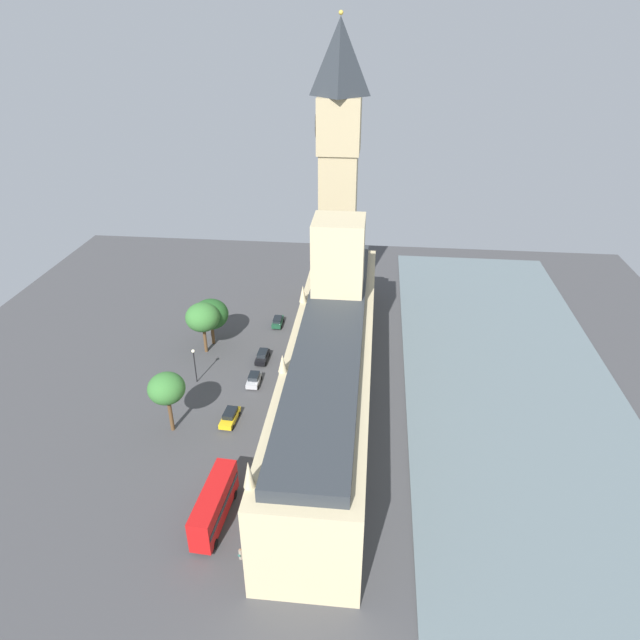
{
  "coord_description": "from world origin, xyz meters",
  "views": [
    {
      "loc": [
        -7.42,
        68.28,
        52.2
      ],
      "look_at": [
        1.0,
        -13.15,
        7.4
      ],
      "focal_mm": 31.2,
      "sensor_mm": 36.0,
      "label": 1
    }
  ],
  "objects_px": {
    "double_decker_bus_near_tower": "(214,504)",
    "car_black_corner": "(263,356)",
    "parliament_building": "(332,357)",
    "car_yellow_cab_by_river_gate": "(230,417)",
    "plane_tree_trailing": "(211,314)",
    "pedestrian_leading": "(286,379)",
    "pedestrian_under_trees": "(241,554)",
    "pedestrian_opposite_hall": "(287,370)",
    "clock_tower": "(339,165)",
    "street_lamp_slot_11": "(194,359)",
    "car_silver_midblock": "(254,379)",
    "plane_tree_kerbside": "(167,389)",
    "car_dark_green_far_end": "(278,321)",
    "plane_tree_slot_10": "(203,317)"
  },
  "relations": [
    {
      "from": "double_decker_bus_near_tower",
      "to": "pedestrian_opposite_hall",
      "type": "xyz_separation_m",
      "value": [
        -3.61,
        -31.34,
        -1.96
      ]
    },
    {
      "from": "car_dark_green_far_end",
      "to": "plane_tree_trailing",
      "type": "relative_size",
      "value": 0.49
    },
    {
      "from": "car_yellow_cab_by_river_gate",
      "to": "street_lamp_slot_11",
      "type": "relative_size",
      "value": 0.8
    },
    {
      "from": "plane_tree_kerbside",
      "to": "car_black_corner",
      "type": "bearing_deg",
      "value": -115.81
    },
    {
      "from": "pedestrian_leading",
      "to": "plane_tree_trailing",
      "type": "distance_m",
      "value": 19.41
    },
    {
      "from": "car_yellow_cab_by_river_gate",
      "to": "pedestrian_under_trees",
      "type": "distance_m",
      "value": 23.91
    },
    {
      "from": "plane_tree_trailing",
      "to": "clock_tower",
      "type": "bearing_deg",
      "value": -133.74
    },
    {
      "from": "clock_tower",
      "to": "pedestrian_under_trees",
      "type": "bearing_deg",
      "value": 85.33
    },
    {
      "from": "car_black_corner",
      "to": "plane_tree_kerbside",
      "type": "bearing_deg",
      "value": 65.79
    },
    {
      "from": "clock_tower",
      "to": "car_black_corner",
      "type": "relative_size",
      "value": 11.69
    },
    {
      "from": "plane_tree_kerbside",
      "to": "street_lamp_slot_11",
      "type": "bearing_deg",
      "value": -89.52
    },
    {
      "from": "pedestrian_under_trees",
      "to": "car_dark_green_far_end",
      "type": "bearing_deg",
      "value": -63.51
    },
    {
      "from": "car_silver_midblock",
      "to": "car_yellow_cab_by_river_gate",
      "type": "distance_m",
      "value": 9.82
    },
    {
      "from": "parliament_building",
      "to": "pedestrian_opposite_hall",
      "type": "bearing_deg",
      "value": -37.82
    },
    {
      "from": "car_black_corner",
      "to": "pedestrian_leading",
      "type": "distance_m",
      "value": 8.02
    },
    {
      "from": "pedestrian_opposite_hall",
      "to": "plane_tree_slot_10",
      "type": "height_order",
      "value": "plane_tree_slot_10"
    },
    {
      "from": "car_black_corner",
      "to": "plane_tree_kerbside",
      "type": "relative_size",
      "value": 0.48
    },
    {
      "from": "clock_tower",
      "to": "plane_tree_kerbside",
      "type": "distance_m",
      "value": 54.0
    },
    {
      "from": "pedestrian_under_trees",
      "to": "plane_tree_trailing",
      "type": "height_order",
      "value": "plane_tree_trailing"
    },
    {
      "from": "car_silver_midblock",
      "to": "car_black_corner",
      "type": "bearing_deg",
      "value": -90.15
    },
    {
      "from": "parliament_building",
      "to": "plane_tree_slot_10",
      "type": "relative_size",
      "value": 7.06
    },
    {
      "from": "car_silver_midblock",
      "to": "car_yellow_cab_by_river_gate",
      "type": "height_order",
      "value": "same"
    },
    {
      "from": "car_silver_midblock",
      "to": "double_decker_bus_near_tower",
      "type": "xyz_separation_m",
      "value": [
        -1.26,
        27.71,
        1.75
      ]
    },
    {
      "from": "car_yellow_cab_by_river_gate",
      "to": "plane_tree_kerbside",
      "type": "relative_size",
      "value": 0.52
    },
    {
      "from": "clock_tower",
      "to": "pedestrian_leading",
      "type": "height_order",
      "value": "clock_tower"
    },
    {
      "from": "car_black_corner",
      "to": "plane_tree_trailing",
      "type": "height_order",
      "value": "plane_tree_trailing"
    },
    {
      "from": "pedestrian_under_trees",
      "to": "car_black_corner",
      "type": "bearing_deg",
      "value": -61.14
    },
    {
      "from": "plane_tree_slot_10",
      "to": "street_lamp_slot_11",
      "type": "bearing_deg",
      "value": 96.72
    },
    {
      "from": "plane_tree_trailing",
      "to": "pedestrian_opposite_hall",
      "type": "bearing_deg",
      "value": 151.07
    },
    {
      "from": "pedestrian_opposite_hall",
      "to": "pedestrian_under_trees",
      "type": "bearing_deg",
      "value": 50.94
    },
    {
      "from": "double_decker_bus_near_tower",
      "to": "plane_tree_trailing",
      "type": "xyz_separation_m",
      "value": [
        11.23,
        -39.54,
        3.3
      ]
    },
    {
      "from": "plane_tree_trailing",
      "to": "plane_tree_kerbside",
      "type": "bearing_deg",
      "value": 91.61
    },
    {
      "from": "car_yellow_cab_by_river_gate",
      "to": "plane_tree_trailing",
      "type": "relative_size",
      "value": 0.57
    },
    {
      "from": "plane_tree_trailing",
      "to": "car_yellow_cab_by_river_gate",
      "type": "bearing_deg",
      "value": 111.42
    },
    {
      "from": "plane_tree_kerbside",
      "to": "pedestrian_leading",
      "type": "bearing_deg",
      "value": -137.75
    },
    {
      "from": "parliament_building",
      "to": "clock_tower",
      "type": "distance_m",
      "value": 41.2
    },
    {
      "from": "double_decker_bus_near_tower",
      "to": "parliament_building",
      "type": "bearing_deg",
      "value": -111.05
    },
    {
      "from": "car_silver_midblock",
      "to": "pedestrian_opposite_hall",
      "type": "height_order",
      "value": "car_silver_midblock"
    },
    {
      "from": "car_silver_midblock",
      "to": "parliament_building",
      "type": "bearing_deg",
      "value": 169.11
    },
    {
      "from": "pedestrian_leading",
      "to": "pedestrian_under_trees",
      "type": "distance_m",
      "value": 33.41
    },
    {
      "from": "pedestrian_under_trees",
      "to": "street_lamp_slot_11",
      "type": "bearing_deg",
      "value": -44.21
    },
    {
      "from": "parliament_building",
      "to": "pedestrian_leading",
      "type": "distance_m",
      "value": 10.74
    },
    {
      "from": "car_silver_midblock",
      "to": "plane_tree_kerbside",
      "type": "bearing_deg",
      "value": 53.16
    },
    {
      "from": "double_decker_bus_near_tower",
      "to": "car_black_corner",
      "type": "bearing_deg",
      "value": -84.49
    },
    {
      "from": "parliament_building",
      "to": "car_dark_green_far_end",
      "type": "bearing_deg",
      "value": -60.98
    },
    {
      "from": "double_decker_bus_near_tower",
      "to": "plane_tree_kerbside",
      "type": "height_order",
      "value": "plane_tree_kerbside"
    },
    {
      "from": "car_yellow_cab_by_river_gate",
      "to": "pedestrian_leading",
      "type": "relative_size",
      "value": 2.87
    },
    {
      "from": "car_dark_green_far_end",
      "to": "plane_tree_trailing",
      "type": "distance_m",
      "value": 13.98
    },
    {
      "from": "parliament_building",
      "to": "car_dark_green_far_end",
      "type": "relative_size",
      "value": 15.64
    },
    {
      "from": "car_yellow_cab_by_river_gate",
      "to": "double_decker_bus_near_tower",
      "type": "xyz_separation_m",
      "value": [
        -2.78,
        18.01,
        1.74
      ]
    }
  ]
}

